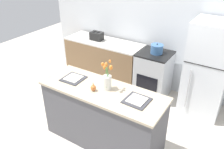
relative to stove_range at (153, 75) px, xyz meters
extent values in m
plane|color=beige|center=(-0.10, -1.60, -0.45)|extent=(10.00, 10.00, 0.00)
cube|color=silver|center=(-0.10, 0.40, 0.90)|extent=(5.20, 0.08, 2.70)
cube|color=#4C4C51|center=(-0.10, -1.60, -0.01)|extent=(1.76, 0.62, 0.90)
cube|color=tan|center=(-0.10, -1.60, 0.46)|extent=(1.80, 0.66, 0.03)
cube|color=brown|center=(-1.16, 0.00, -0.01)|extent=(1.68, 0.60, 0.88)
cube|color=beige|center=(-1.16, 0.00, 0.44)|extent=(1.68, 0.60, 0.03)
cube|color=#B2B5B7|center=(0.00, 0.00, -0.01)|extent=(0.60, 0.60, 0.88)
cube|color=black|center=(0.00, 0.00, 0.44)|extent=(0.60, 0.60, 0.02)
cube|color=black|center=(0.00, -0.30, -0.05)|extent=(0.42, 0.01, 0.29)
cube|color=silver|center=(0.95, 0.00, 0.38)|extent=(0.68, 0.64, 1.66)
cube|color=black|center=(0.95, -0.32, 0.58)|extent=(0.67, 0.01, 0.01)
cylinder|color=#B2B5B7|center=(0.76, -0.34, 0.11)|extent=(0.02, 0.02, 0.72)
cylinder|color=silver|center=(-0.05, -1.54, 0.58)|extent=(0.12, 0.12, 0.20)
cylinder|color=#569E4C|center=(-0.04, -1.54, 0.66)|extent=(0.08, 0.02, 0.26)
ellipsoid|color=orange|center=(0.00, -1.53, 0.82)|extent=(0.05, 0.05, 0.07)
cylinder|color=#569E4C|center=(-0.05, -1.52, 0.70)|extent=(0.02, 0.07, 0.33)
ellipsoid|color=orange|center=(-0.04, -1.49, 0.88)|extent=(0.03, 0.03, 0.05)
cylinder|color=#569E4C|center=(-0.07, -1.54, 0.65)|extent=(0.09, 0.05, 0.22)
ellipsoid|color=orange|center=(-0.12, -1.51, 0.78)|extent=(0.04, 0.04, 0.06)
cylinder|color=#569E4C|center=(-0.07, -1.57, 0.69)|extent=(0.05, 0.06, 0.31)
ellipsoid|color=orange|center=(-0.09, -1.59, 0.86)|extent=(0.04, 0.04, 0.06)
cylinder|color=#569E4C|center=(-0.05, -1.56, 0.69)|extent=(0.04, 0.08, 0.32)
ellipsoid|color=orange|center=(-0.03, -1.60, 0.88)|extent=(0.04, 0.04, 0.07)
ellipsoid|color=#C66B33|center=(-0.19, -1.68, 0.52)|extent=(0.08, 0.08, 0.09)
cone|color=#C66B33|center=(-0.19, -1.68, 0.57)|extent=(0.04, 0.04, 0.03)
cylinder|color=brown|center=(-0.19, -1.68, 0.59)|extent=(0.01, 0.01, 0.02)
cube|color=#333338|center=(-0.63, -1.59, 0.48)|extent=(0.32, 0.32, 0.01)
cube|color=silver|center=(-0.63, -1.59, 0.50)|extent=(0.23, 0.23, 0.01)
cube|color=#333338|center=(0.43, -1.59, 0.48)|extent=(0.32, 0.32, 0.01)
cube|color=silver|center=(0.43, -1.59, 0.50)|extent=(0.23, 0.23, 0.01)
cube|color=black|center=(-1.33, -0.01, 0.54)|extent=(0.26, 0.18, 0.17)
cube|color=black|center=(-1.38, -0.01, 0.62)|extent=(0.05, 0.11, 0.01)
cube|color=black|center=(-1.29, -0.01, 0.62)|extent=(0.05, 0.11, 0.01)
cube|color=black|center=(-1.47, -0.01, 0.56)|extent=(0.02, 0.02, 0.02)
cylinder|color=#386093|center=(0.02, 0.01, 0.53)|extent=(0.23, 0.23, 0.16)
cylinder|color=#386093|center=(0.02, 0.01, 0.62)|extent=(0.23, 0.23, 0.01)
sphere|color=black|center=(0.02, 0.01, 0.64)|extent=(0.02, 0.02, 0.02)
camera|label=1|loc=(1.49, -3.85, 2.23)|focal=38.00mm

